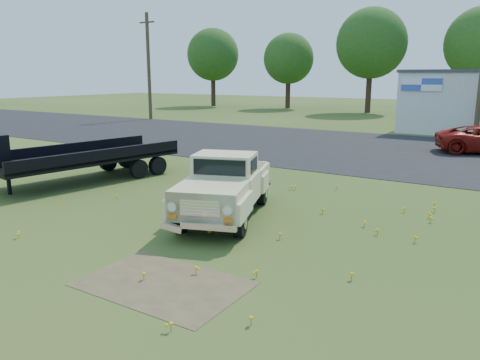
# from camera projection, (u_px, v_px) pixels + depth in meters

# --- Properties ---
(ground) EXTENTS (140.00, 140.00, 0.00)m
(ground) POSITION_uv_depth(u_px,v_px,m) (198.00, 227.00, 11.87)
(ground) COLOR #2F4D18
(ground) RESTS_ON ground
(asphalt_lot) EXTENTS (90.00, 14.00, 0.02)m
(asphalt_lot) POSITION_uv_depth(u_px,v_px,m) (373.00, 150.00, 24.25)
(asphalt_lot) COLOR black
(asphalt_lot) RESTS_ON ground
(dirt_patch_a) EXTENTS (3.00, 2.00, 0.01)m
(dirt_patch_a) POSITION_uv_depth(u_px,v_px,m) (163.00, 284.00, 8.62)
(dirt_patch_a) COLOR brown
(dirt_patch_a) RESTS_ON ground
(dirt_patch_b) EXTENTS (2.20, 1.60, 0.01)m
(dirt_patch_b) POSITION_uv_depth(u_px,v_px,m) (213.00, 189.00, 15.80)
(dirt_patch_b) COLOR brown
(dirt_patch_b) RESTS_ON ground
(utility_pole_west) EXTENTS (1.60, 0.30, 9.00)m
(utility_pole_west) POSITION_uv_depth(u_px,v_px,m) (149.00, 66.00, 40.49)
(utility_pole_west) COLOR #493122
(utility_pole_west) RESTS_ON ground
(treeline_a) EXTENTS (6.40, 6.40, 9.52)m
(treeline_a) POSITION_uv_depth(u_px,v_px,m) (213.00, 55.00, 58.10)
(treeline_a) COLOR #342318
(treeline_a) RESTS_ON ground
(treeline_b) EXTENTS (5.76, 5.76, 8.57)m
(treeline_b) POSITION_uv_depth(u_px,v_px,m) (289.00, 59.00, 53.85)
(treeline_b) COLOR #342318
(treeline_b) RESTS_ON ground
(treeline_c) EXTENTS (7.04, 7.04, 10.47)m
(treeline_c) POSITION_uv_depth(u_px,v_px,m) (371.00, 43.00, 47.12)
(treeline_c) COLOR #342318
(treeline_c) RESTS_ON ground
(vintage_pickup_truck) EXTENTS (3.40, 5.19, 1.76)m
(vintage_pickup_truck) POSITION_uv_depth(u_px,v_px,m) (225.00, 185.00, 12.53)
(vintage_pickup_truck) COLOR #CBC188
(vintage_pickup_truck) RESTS_ON ground
(flatbed_trailer) EXTENTS (3.68, 7.58, 1.98)m
(flatbed_trailer) POSITION_uv_depth(u_px,v_px,m) (85.00, 154.00, 16.91)
(flatbed_trailer) COLOR black
(flatbed_trailer) RESTS_ON ground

